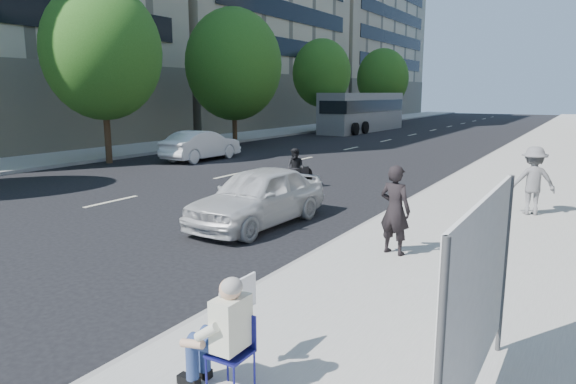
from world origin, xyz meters
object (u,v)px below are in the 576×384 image
Objects in this scene: white_sedan_near at (258,196)px; bus at (363,112)px; white_sedan_mid at (201,145)px; pedestrian_woman at (395,210)px; seated_protester at (223,327)px; motorcycle at (296,171)px; protest_banner at (478,295)px; jogger at (533,181)px.

white_sedan_near is 33.29m from bus.
white_sedan_near is 13.29m from white_sedan_mid.
pedestrian_woman is 0.40× the size of white_sedan_mid.
seated_protester is 20.75m from white_sedan_mid.
pedestrian_woman is at bearing -11.61° from white_sedan_near.
white_sedan_near is 5.07m from motorcycle.
protest_banner reaches higher than seated_protester.
bus is (-14.38, 38.12, 0.76)m from seated_protester.
jogger is 0.40× the size of white_sedan_mid.
jogger is 0.41× the size of white_sedan_near.
white_sedan_near is at bearing 138.60° from protest_banner.
jogger is 7.56m from motorcycle.
white_sedan_mid is (-13.60, 15.67, -0.14)m from seated_protester.
protest_banner is 0.69× the size of white_sedan_mid.
bus is (-16.74, 37.21, 0.23)m from protest_banner.
pedestrian_woman is 5.22m from protest_banner.
white_sedan_mid is 9.09m from motorcycle.
jogger is at bearing 92.82° from protest_banner.
seated_protester is 0.73× the size of jogger.
motorcycle is at bearing 116.54° from seated_protester.
bus reaches higher than white_sedan_near.
white_sedan_mid is (-13.54, 10.15, -0.31)m from pedestrian_woman.
jogger is 7.16m from white_sedan_near.
seated_protester is 5.53m from pedestrian_woman.
bus reaches higher than seated_protester.
pedestrian_woman reaches higher than motorcycle.
jogger reaches higher than pedestrian_woman.
pedestrian_woman is at bearing -44.13° from motorcycle.
bus is at bearing 110.67° from seated_protester.
jogger is 16.29m from white_sedan_mid.
bus reaches higher than pedestrian_woman.
seated_protester is at bearing 101.88° from pedestrian_woman.
motorcycle is 0.17× the size of bus.
pedestrian_woman is 4.05m from white_sedan_near.
seated_protester reaches higher than motorcycle.
pedestrian_woman is 16.92m from white_sedan_mid.
white_sedan_mid is (-15.48, 5.06, -0.31)m from jogger.
white_sedan_near is 0.35× the size of bus.
motorcycle is at bearing -27.07° from jogger.
white_sedan_mid is at bearing -85.66° from bus.
protest_banner is (2.36, 0.92, 0.53)m from seated_protester.
protest_banner is at bearing -38.96° from white_sedan_near.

